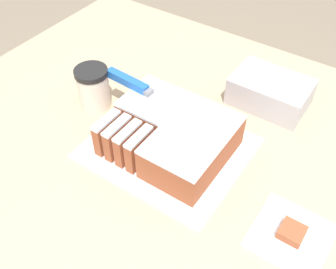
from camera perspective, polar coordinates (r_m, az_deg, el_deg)
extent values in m
cube|color=tan|center=(1.37, 1.49, -15.34)|extent=(1.40, 1.10, 0.94)
cube|color=white|center=(0.98, 0.00, -1.96)|extent=(0.37, 0.32, 0.01)
cube|color=#994C2D|center=(0.98, 1.58, 1.50)|extent=(0.29, 0.14, 0.08)
cube|color=white|center=(0.95, 1.63, 3.46)|extent=(0.29, 0.14, 0.01)
cube|color=#994C2D|center=(0.88, 1.10, -4.68)|extent=(0.15, 0.10, 0.08)
cube|color=white|center=(0.85, 1.14, -2.74)|extent=(0.15, 0.10, 0.01)
cube|color=#994C2D|center=(0.96, -8.72, 0.11)|extent=(0.02, 0.09, 0.08)
cube|color=white|center=(0.93, -9.01, 2.05)|extent=(0.02, 0.09, 0.01)
cube|color=#994C2D|center=(0.95, -7.25, -0.65)|extent=(0.02, 0.09, 0.08)
cube|color=white|center=(0.92, -7.50, 1.29)|extent=(0.02, 0.09, 0.01)
cube|color=#994C2D|center=(0.93, -5.73, -1.45)|extent=(0.02, 0.09, 0.08)
cube|color=white|center=(0.90, -5.93, 0.50)|extent=(0.02, 0.09, 0.01)
cube|color=#994C2D|center=(0.92, -4.16, -2.27)|extent=(0.02, 0.09, 0.08)
cube|color=white|center=(0.89, -4.30, -0.31)|extent=(0.02, 0.09, 0.01)
cube|color=silver|center=(0.95, 1.10, 3.86)|extent=(0.18, 0.03, 0.00)
cube|color=slate|center=(0.98, -2.81, 6.10)|extent=(0.02, 0.02, 0.02)
cube|color=#1E59B2|center=(1.02, -5.92, 7.75)|extent=(0.13, 0.03, 0.02)
cylinder|color=beige|center=(1.09, -10.66, 6.39)|extent=(0.08, 0.08, 0.10)
cylinder|color=black|center=(1.05, -11.09, 8.91)|extent=(0.09, 0.09, 0.01)
cube|color=white|center=(0.87, 17.36, -13.82)|extent=(0.15, 0.15, 0.01)
cube|color=#994C2D|center=(0.86, 17.55, -13.37)|extent=(0.05, 0.05, 0.02)
cube|color=#B2B2B7|center=(1.12, 14.59, 6.00)|extent=(0.21, 0.14, 0.08)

